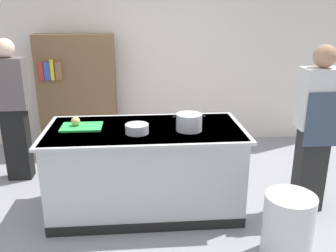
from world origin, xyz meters
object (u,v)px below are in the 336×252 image
mixing_bowl (137,129)px  person_chef (316,127)px  person_guest (13,108)px  trash_bin (288,226)px  bookshelf (78,94)px  onion (76,121)px  stock_pot (189,122)px

mixing_bowl → person_chef: (1.78, 0.01, -0.03)m
person_chef → person_guest: size_ratio=1.00×
trash_bin → person_chef: size_ratio=0.34×
bookshelf → mixing_bowl: bearing=-66.1°
trash_bin → bookshelf: size_ratio=0.34×
mixing_bowl → trash_bin: mixing_bowl is taller
trash_bin → bookshelf: bookshelf is taller
mixing_bowl → person_chef: size_ratio=0.13×
trash_bin → person_guest: 3.29m
mixing_bowl → person_chef: 1.78m
mixing_bowl → onion: bearing=160.2°
onion → person_guest: size_ratio=0.05×
person_guest → bookshelf: size_ratio=1.01×
stock_pot → mixing_bowl: size_ratio=1.42×
mixing_bowl → person_guest: bearing=145.8°
trash_bin → onion: bearing=152.7°
stock_pot → person_guest: size_ratio=0.19×
stock_pot → bookshelf: 2.34m
person_chef → mixing_bowl: bearing=73.4°
mixing_bowl → person_chef: bearing=0.3°
onion → stock_pot: bearing=-9.1°
person_guest → bookshelf: 1.12m
person_guest → mixing_bowl: bearing=56.1°
person_chef → person_guest: 3.40m
onion → bookshelf: bearing=98.3°
stock_pot → mixing_bowl: (-0.51, -0.04, -0.04)m
mixing_bowl → bookshelf: bearing=113.9°
onion → person_chef: (2.39, -0.21, -0.05)m
bookshelf → person_chef: bearing=-36.2°
stock_pot → bookshelf: (-1.37, 1.90, -0.13)m
person_chef → bookshelf: bearing=36.9°
mixing_bowl → person_chef: person_chef is taller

